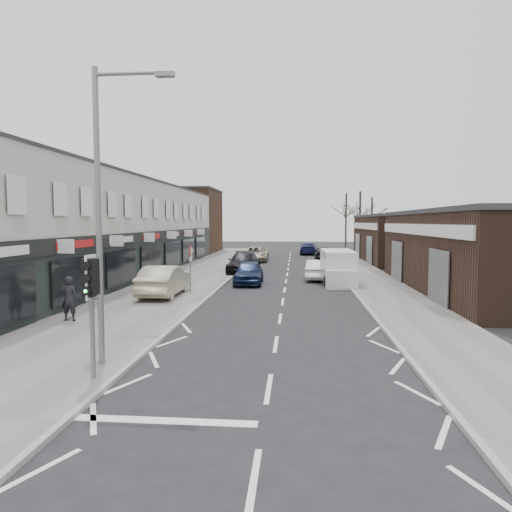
% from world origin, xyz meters
% --- Properties ---
extents(ground, '(160.00, 160.00, 0.00)m').
position_xyz_m(ground, '(0.00, 0.00, 0.00)').
color(ground, black).
rests_on(ground, ground).
extents(pavement_left, '(5.50, 64.00, 0.12)m').
position_xyz_m(pavement_left, '(-6.75, 22.00, 0.06)').
color(pavement_left, slate).
rests_on(pavement_left, ground).
extents(pavement_right, '(3.50, 64.00, 0.12)m').
position_xyz_m(pavement_right, '(5.75, 22.00, 0.06)').
color(pavement_right, slate).
rests_on(pavement_right, ground).
extents(shop_terrace_left, '(8.00, 41.00, 7.10)m').
position_xyz_m(shop_terrace_left, '(-13.50, 19.50, 3.55)').
color(shop_terrace_left, '#BDB6AC').
rests_on(shop_terrace_left, ground).
extents(brick_block_far, '(8.00, 10.00, 8.00)m').
position_xyz_m(brick_block_far, '(-13.50, 45.00, 4.00)').
color(brick_block_far, '#412B1B').
rests_on(brick_block_far, ground).
extents(right_unit_near, '(10.00, 18.00, 4.50)m').
position_xyz_m(right_unit_near, '(12.50, 14.00, 2.25)').
color(right_unit_near, '#352218').
rests_on(right_unit_near, ground).
extents(right_unit_far, '(10.00, 16.00, 4.50)m').
position_xyz_m(right_unit_far, '(12.50, 34.00, 2.25)').
color(right_unit_far, '#352218').
rests_on(right_unit_far, ground).
extents(tree_far_a, '(3.60, 3.60, 8.00)m').
position_xyz_m(tree_far_a, '(9.00, 48.00, 0.00)').
color(tree_far_a, '#382D26').
rests_on(tree_far_a, ground).
extents(tree_far_b, '(3.60, 3.60, 7.50)m').
position_xyz_m(tree_far_b, '(11.50, 54.00, 0.00)').
color(tree_far_b, '#382D26').
rests_on(tree_far_b, ground).
extents(tree_far_c, '(3.60, 3.60, 8.50)m').
position_xyz_m(tree_far_c, '(8.50, 60.00, 0.00)').
color(tree_far_c, '#382D26').
rests_on(tree_far_c, ground).
extents(traffic_light, '(0.28, 0.60, 3.10)m').
position_xyz_m(traffic_light, '(-4.40, -2.02, 2.41)').
color(traffic_light, slate).
rests_on(traffic_light, pavement_left).
extents(street_lamp, '(2.23, 0.22, 8.00)m').
position_xyz_m(street_lamp, '(-4.53, -0.80, 4.62)').
color(street_lamp, slate).
rests_on(street_lamp, pavement_left).
extents(warning_sign, '(0.12, 0.80, 2.70)m').
position_xyz_m(warning_sign, '(-5.16, 12.00, 2.20)').
color(warning_sign, slate).
rests_on(warning_sign, pavement_left).
extents(white_van, '(2.05, 5.58, 2.16)m').
position_xyz_m(white_van, '(3.40, 17.21, 1.02)').
color(white_van, silver).
rests_on(white_van, ground).
extents(sedan_on_pavement, '(1.74, 4.91, 1.61)m').
position_xyz_m(sedan_on_pavement, '(-6.30, 10.67, 0.93)').
color(sedan_on_pavement, '#A8A386').
rests_on(sedan_on_pavement, pavement_left).
extents(pedestrian, '(0.67, 0.46, 1.78)m').
position_xyz_m(pedestrian, '(-8.26, 4.30, 1.01)').
color(pedestrian, black).
rests_on(pedestrian, pavement_left).
extents(parked_car_left_a, '(1.87, 4.44, 1.50)m').
position_xyz_m(parked_car_left_a, '(-2.38, 16.41, 0.75)').
color(parked_car_left_a, '#131F3E').
rests_on(parked_car_left_a, ground).
extents(parked_car_left_b, '(2.31, 5.65, 1.64)m').
position_xyz_m(parked_car_left_b, '(-3.40, 22.54, 0.82)').
color(parked_car_left_b, black).
rests_on(parked_car_left_b, ground).
extents(parked_car_left_c, '(2.61, 5.44, 1.50)m').
position_xyz_m(parked_car_left_c, '(-3.40, 33.38, 0.75)').
color(parked_car_left_c, '#B4A590').
rests_on(parked_car_left_c, ground).
extents(parked_car_right_a, '(1.90, 4.35, 1.39)m').
position_xyz_m(parked_car_right_a, '(2.20, 18.99, 0.70)').
color(parked_car_right_a, white).
rests_on(parked_car_right_a, ground).
extents(parked_car_right_b, '(1.99, 4.59, 1.54)m').
position_xyz_m(parked_car_right_b, '(3.50, 34.55, 0.77)').
color(parked_car_right_b, black).
rests_on(parked_car_right_b, ground).
extents(parked_car_right_c, '(2.24, 5.03, 1.44)m').
position_xyz_m(parked_car_right_c, '(2.20, 43.58, 0.72)').
color(parked_car_right_c, '#12183A').
rests_on(parked_car_right_c, ground).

